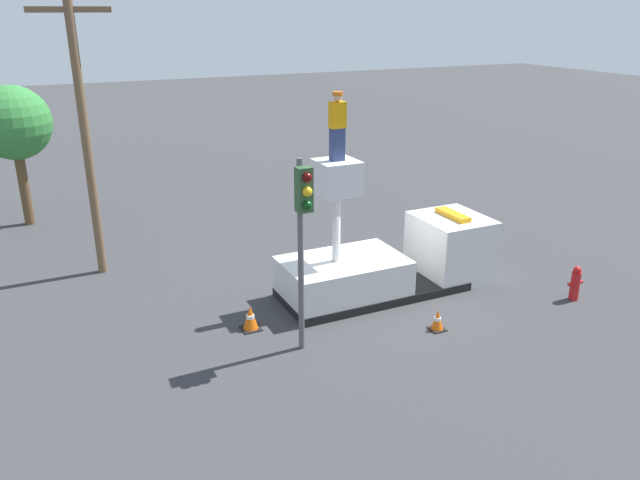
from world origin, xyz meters
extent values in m
plane|color=#38383A|center=(0.00, 0.00, 0.00)|extent=(120.00, 120.00, 0.00)
cube|color=black|center=(0.00, 0.00, 0.12)|extent=(5.32, 2.21, 0.24)
cube|color=silver|center=(-0.96, 0.00, 0.60)|extent=(3.39, 2.15, 1.21)
cube|color=silver|center=(2.66, 0.00, 0.96)|extent=(1.93, 2.15, 1.92)
cube|color=black|center=(3.63, 0.00, 1.35)|extent=(0.03, 1.83, 0.77)
cube|color=orange|center=(2.66, 0.00, 1.99)|extent=(0.36, 1.29, 0.14)
cylinder|color=silver|center=(-1.19, 0.00, 2.21)|extent=(0.22, 0.22, 2.01)
cube|color=silver|center=(-1.19, 0.00, 3.56)|extent=(1.06, 1.06, 0.90)
cube|color=navy|center=(-1.19, 0.00, 4.43)|extent=(0.34, 0.26, 0.84)
cube|color=#F29E0C|center=(-1.19, 0.00, 5.18)|extent=(0.40, 0.26, 0.66)
sphere|color=beige|center=(-1.19, 0.00, 5.63)|extent=(0.23, 0.23, 0.23)
cylinder|color=orange|center=(-1.19, 0.00, 5.71)|extent=(0.26, 0.26, 0.09)
cylinder|color=#515156|center=(-3.10, -1.96, 2.33)|extent=(0.14, 0.14, 4.67)
cube|color=#2D512D|center=(-3.10, -2.17, 4.02)|extent=(0.34, 0.28, 1.00)
sphere|color=#490707|center=(-3.10, -2.35, 4.33)|extent=(0.22, 0.22, 0.22)
sphere|color=gold|center=(-3.10, -2.35, 4.02)|extent=(0.22, 0.22, 0.22)
sphere|color=#083710|center=(-3.10, -2.35, 3.71)|extent=(0.22, 0.22, 0.22)
cylinder|color=red|center=(4.89, -2.80, 0.42)|extent=(0.26, 0.26, 0.83)
sphere|color=red|center=(4.89, -2.80, 0.90)|extent=(0.22, 0.22, 0.22)
cylinder|color=red|center=(4.70, -2.80, 0.50)|extent=(0.12, 0.10, 0.10)
cylinder|color=red|center=(5.08, -2.80, 0.50)|extent=(0.12, 0.10, 0.10)
cube|color=black|center=(-3.90, -0.55, 0.01)|extent=(0.49, 0.49, 0.03)
cone|color=orange|center=(-3.90, -0.55, 0.33)|extent=(0.41, 0.41, 0.65)
cylinder|color=white|center=(-3.90, -0.55, 0.36)|extent=(0.21, 0.21, 0.09)
cube|color=black|center=(0.39, -2.62, 0.01)|extent=(0.39, 0.39, 0.03)
cone|color=orange|center=(0.39, -2.62, 0.28)|extent=(0.32, 0.32, 0.56)
cylinder|color=white|center=(0.39, -2.62, 0.31)|extent=(0.17, 0.17, 0.08)
cylinder|color=brown|center=(-8.71, 10.94, 1.45)|extent=(0.36, 0.36, 2.90)
sphere|color=#337F38|center=(-8.71, 10.94, 3.84)|extent=(2.68, 2.68, 2.68)
cylinder|color=brown|center=(-6.82, 4.97, 4.14)|extent=(0.26, 0.26, 8.27)
cube|color=brown|center=(-6.82, 4.97, 7.67)|extent=(2.20, 0.16, 0.16)
camera|label=1|loc=(-8.37, -14.09, 7.71)|focal=35.00mm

